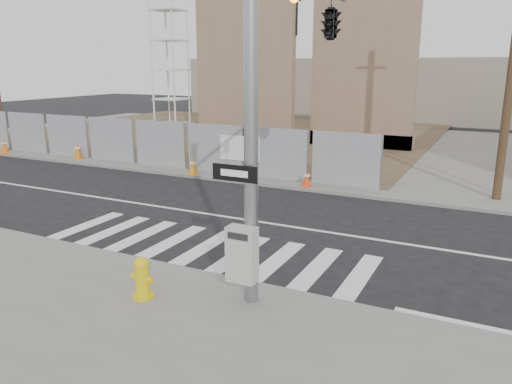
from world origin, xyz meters
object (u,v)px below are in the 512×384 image
at_px(fire_hydrant, 142,277).
at_px(traffic_cone_c, 193,166).
at_px(traffic_cone_a, 4,145).
at_px(signal_pole, 308,51).
at_px(traffic_cone_b, 78,151).
at_px(traffic_cone_d, 307,178).

height_order(fire_hydrant, traffic_cone_c, fire_hydrant).
bearing_deg(traffic_cone_a, traffic_cone_c, 0.00).
relative_size(signal_pole, traffic_cone_c, 9.72).
relative_size(traffic_cone_b, traffic_cone_d, 1.22).
xyz_separation_m(fire_hydrant, traffic_cone_d, (-0.41, 9.95, -0.10)).
bearing_deg(signal_pole, traffic_cone_d, 110.26).
height_order(traffic_cone_b, traffic_cone_d, traffic_cone_b).
bearing_deg(traffic_cone_b, traffic_cone_d, -2.01).
relative_size(signal_pole, fire_hydrant, 8.44).
bearing_deg(fire_hydrant, traffic_cone_a, 162.50).
xyz_separation_m(traffic_cone_b, traffic_cone_c, (6.93, -0.52, -0.03)).
distance_m(fire_hydrant, traffic_cone_c, 11.20).
relative_size(fire_hydrant, traffic_cone_d, 1.30).
bearing_deg(signal_pole, fire_hydrant, -118.50).
xyz_separation_m(fire_hydrant, traffic_cone_a, (-16.81, 9.84, -0.03)).
distance_m(traffic_cone_c, traffic_cone_d, 4.94).
height_order(fire_hydrant, traffic_cone_d, fire_hydrant).
distance_m(signal_pole, traffic_cone_d, 8.06).
bearing_deg(traffic_cone_c, traffic_cone_a, 180.00).
distance_m(traffic_cone_a, traffic_cone_c, 11.46).
xyz_separation_m(traffic_cone_a, traffic_cone_b, (4.53, 0.52, 0.00)).
bearing_deg(traffic_cone_c, signal_pole, -40.66).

